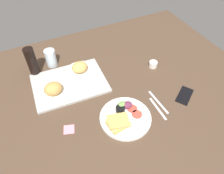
% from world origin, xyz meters
% --- Properties ---
extents(ground_plane, '(1.90, 1.50, 0.03)m').
position_xyz_m(ground_plane, '(0.00, 0.00, -0.01)').
color(ground_plane, '#4C3828').
extents(serving_tray, '(0.47, 0.35, 0.02)m').
position_xyz_m(serving_tray, '(-0.20, 0.20, 0.01)').
color(serving_tray, '#B2B2AD').
rests_on(serving_tray, ground_plane).
extents(bread_plate_near, '(0.22, 0.22, 0.09)m').
position_xyz_m(bread_plate_near, '(-0.30, 0.15, 0.05)').
color(bread_plate_near, white).
rests_on(bread_plate_near, serving_tray).
extents(bread_plate_far, '(0.21, 0.21, 0.08)m').
position_xyz_m(bread_plate_far, '(-0.10, 0.25, 0.04)').
color(bread_plate_far, white).
rests_on(bread_plate_far, serving_tray).
extents(plate_with_salad, '(0.28, 0.28, 0.05)m').
position_xyz_m(plate_with_salad, '(-0.01, -0.18, 0.02)').
color(plate_with_salad, white).
rests_on(plate_with_salad, ground_plane).
extents(drinking_glass, '(0.07, 0.07, 0.12)m').
position_xyz_m(drinking_glass, '(-0.25, 0.44, 0.06)').
color(drinking_glass, silver).
rests_on(drinking_glass, ground_plane).
extents(soda_bottle, '(0.06, 0.06, 0.20)m').
position_xyz_m(soda_bottle, '(-0.37, 0.39, 0.10)').
color(soda_bottle, black).
rests_on(soda_bottle, ground_plane).
extents(espresso_cup, '(0.06, 0.06, 0.04)m').
position_xyz_m(espresso_cup, '(0.37, 0.12, 0.02)').
color(espresso_cup, silver).
rests_on(espresso_cup, ground_plane).
extents(fork, '(0.02, 0.17, 0.01)m').
position_xyz_m(fork, '(0.20, -0.20, 0.00)').
color(fork, '#B7B7BC').
rests_on(fork, ground_plane).
extents(knife, '(0.02, 0.19, 0.01)m').
position_xyz_m(knife, '(0.23, -0.16, 0.00)').
color(knife, '#B7B7BC').
rests_on(knife, ground_plane).
extents(cell_phone, '(0.16, 0.14, 0.01)m').
position_xyz_m(cell_phone, '(0.40, -0.19, 0.00)').
color(cell_phone, black).
rests_on(cell_phone, ground_plane).
extents(sticky_note, '(0.07, 0.07, 0.00)m').
position_xyz_m(sticky_note, '(-0.30, -0.12, 0.00)').
color(sticky_note, pink).
rests_on(sticky_note, ground_plane).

